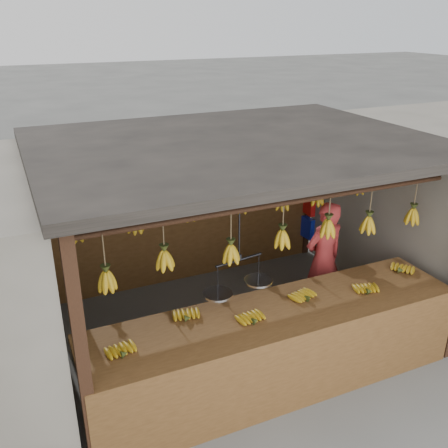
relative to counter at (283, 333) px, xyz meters
name	(u,v)px	position (x,y,z in m)	size (l,w,h in m)	color
ground	(234,327)	(0.05, 1.24, -0.72)	(80.00, 80.00, 0.00)	#5B5B57
stall	(223,170)	(0.05, 1.57, 1.25)	(4.30, 3.30, 2.40)	black
counter	(283,333)	(0.00, 0.00, 0.00)	(3.94, 0.90, 0.96)	brown
hanging_bananas	(235,208)	(0.05, 1.23, 0.90)	(3.65, 2.26, 0.39)	#AD8212
balance_scale	(239,284)	(-0.38, 0.24, 0.53)	(0.75, 0.35, 0.81)	black
vendor	(323,259)	(1.24, 1.10, 0.06)	(0.56, 0.37, 1.55)	#BF3333
bag_bundles	(310,199)	(1.99, 2.59, 0.28)	(0.08, 0.26, 1.24)	yellow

